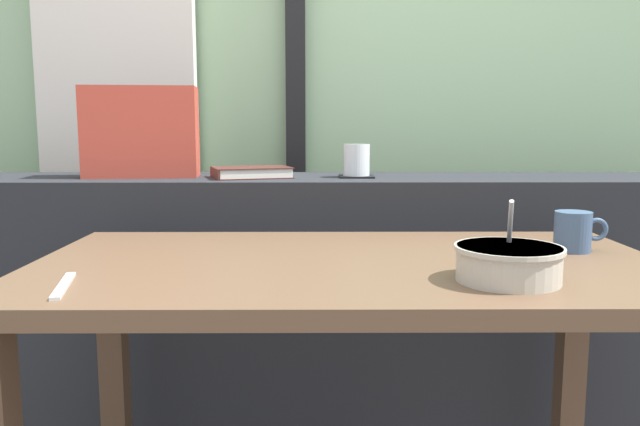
{
  "coord_description": "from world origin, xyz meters",
  "views": [
    {
      "loc": [
        -0.06,
        -1.29,
        0.99
      ],
      "look_at": [
        -0.05,
        0.35,
        0.76
      ],
      "focal_mm": 35.36,
      "sensor_mm": 36.0,
      "label": 1
    }
  ],
  "objects_px": {
    "throw_pillow": "(141,132)",
    "fork_utensil": "(63,286)",
    "coaster_square": "(356,176)",
    "breakfast_table": "(349,314)",
    "ceramic_mug": "(574,231)",
    "juice_glass": "(356,161)",
    "soup_bowl": "(508,264)",
    "closed_book": "(251,172)"
  },
  "relations": [
    {
      "from": "breakfast_table",
      "to": "juice_glass",
      "type": "bearing_deg",
      "value": 85.23
    },
    {
      "from": "throw_pillow",
      "to": "ceramic_mug",
      "type": "distance_m",
      "value": 1.2
    },
    {
      "from": "juice_glass",
      "to": "soup_bowl",
      "type": "height_order",
      "value": "juice_glass"
    },
    {
      "from": "breakfast_table",
      "to": "soup_bowl",
      "type": "distance_m",
      "value": 0.34
    },
    {
      "from": "juice_glass",
      "to": "coaster_square",
      "type": "bearing_deg",
      "value": -93.58
    },
    {
      "from": "fork_utensil",
      "to": "throw_pillow",
      "type": "bearing_deg",
      "value": 83.21
    },
    {
      "from": "closed_book",
      "to": "ceramic_mug",
      "type": "distance_m",
      "value": 0.9
    },
    {
      "from": "soup_bowl",
      "to": "fork_utensil",
      "type": "relative_size",
      "value": 1.08
    },
    {
      "from": "breakfast_table",
      "to": "coaster_square",
      "type": "bearing_deg",
      "value": 85.23
    },
    {
      "from": "ceramic_mug",
      "to": "throw_pillow",
      "type": "bearing_deg",
      "value": 153.04
    },
    {
      "from": "juice_glass",
      "to": "fork_utensil",
      "type": "bearing_deg",
      "value": -123.45
    },
    {
      "from": "throw_pillow",
      "to": "fork_utensil",
      "type": "height_order",
      "value": "throw_pillow"
    },
    {
      "from": "throw_pillow",
      "to": "soup_bowl",
      "type": "height_order",
      "value": "throw_pillow"
    },
    {
      "from": "soup_bowl",
      "to": "fork_utensil",
      "type": "xyz_separation_m",
      "value": [
        -0.75,
        -0.04,
        -0.03
      ]
    },
    {
      "from": "breakfast_table",
      "to": "soup_bowl",
      "type": "relative_size",
      "value": 6.75
    },
    {
      "from": "ceramic_mug",
      "to": "closed_book",
      "type": "bearing_deg",
      "value": 145.36
    },
    {
      "from": "closed_book",
      "to": "throw_pillow",
      "type": "distance_m",
      "value": 0.34
    },
    {
      "from": "breakfast_table",
      "to": "fork_utensil",
      "type": "distance_m",
      "value": 0.54
    },
    {
      "from": "coaster_square",
      "to": "ceramic_mug",
      "type": "relative_size",
      "value": 0.88
    },
    {
      "from": "coaster_square",
      "to": "throw_pillow",
      "type": "height_order",
      "value": "throw_pillow"
    },
    {
      "from": "breakfast_table",
      "to": "fork_utensil",
      "type": "xyz_separation_m",
      "value": [
        -0.48,
        -0.21,
        0.11
      ]
    },
    {
      "from": "soup_bowl",
      "to": "juice_glass",
      "type": "bearing_deg",
      "value": 105.28
    },
    {
      "from": "juice_glass",
      "to": "fork_utensil",
      "type": "height_order",
      "value": "juice_glass"
    },
    {
      "from": "breakfast_table",
      "to": "throw_pillow",
      "type": "xyz_separation_m",
      "value": [
        -0.57,
        0.62,
        0.36
      ]
    },
    {
      "from": "juice_glass",
      "to": "throw_pillow",
      "type": "xyz_separation_m",
      "value": [
        -0.62,
        0.02,
        0.08
      ]
    },
    {
      "from": "breakfast_table",
      "to": "juice_glass",
      "type": "distance_m",
      "value": 0.66
    },
    {
      "from": "coaster_square",
      "to": "soup_bowl",
      "type": "height_order",
      "value": "soup_bowl"
    },
    {
      "from": "throw_pillow",
      "to": "soup_bowl",
      "type": "relative_size",
      "value": 1.74
    },
    {
      "from": "soup_bowl",
      "to": "breakfast_table",
      "type": "bearing_deg",
      "value": 146.87
    },
    {
      "from": "breakfast_table",
      "to": "juice_glass",
      "type": "xyz_separation_m",
      "value": [
        0.05,
        0.6,
        0.27
      ]
    },
    {
      "from": "fork_utensil",
      "to": "ceramic_mug",
      "type": "xyz_separation_m",
      "value": [
        0.96,
        0.29,
        0.04
      ]
    },
    {
      "from": "coaster_square",
      "to": "fork_utensil",
      "type": "height_order",
      "value": "coaster_square"
    },
    {
      "from": "juice_glass",
      "to": "throw_pillow",
      "type": "relative_size",
      "value": 0.29
    },
    {
      "from": "throw_pillow",
      "to": "ceramic_mug",
      "type": "xyz_separation_m",
      "value": [
        1.05,
        -0.53,
        -0.2
      ]
    },
    {
      "from": "soup_bowl",
      "to": "throw_pillow",
      "type": "bearing_deg",
      "value": 136.46
    },
    {
      "from": "juice_glass",
      "to": "closed_book",
      "type": "relative_size",
      "value": 0.36
    },
    {
      "from": "throw_pillow",
      "to": "fork_utensil",
      "type": "relative_size",
      "value": 1.88
    },
    {
      "from": "juice_glass",
      "to": "closed_book",
      "type": "bearing_deg",
      "value": -178.48
    },
    {
      "from": "ceramic_mug",
      "to": "soup_bowl",
      "type": "bearing_deg",
      "value": -129.97
    },
    {
      "from": "coaster_square",
      "to": "breakfast_table",
      "type": "bearing_deg",
      "value": -94.77
    },
    {
      "from": "fork_utensil",
      "to": "ceramic_mug",
      "type": "distance_m",
      "value": 1.01
    },
    {
      "from": "ceramic_mug",
      "to": "juice_glass",
      "type": "bearing_deg",
      "value": 129.76
    }
  ]
}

